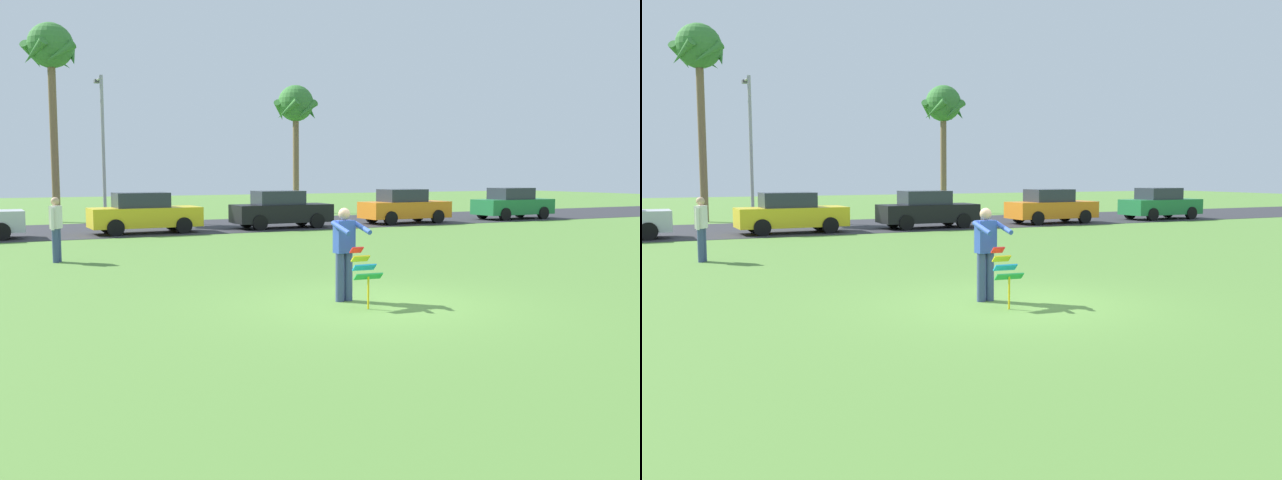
% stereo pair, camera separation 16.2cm
% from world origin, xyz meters
% --- Properties ---
extents(ground_plane, '(120.00, 120.00, 0.00)m').
position_xyz_m(ground_plane, '(0.00, 0.00, 0.00)').
color(ground_plane, '#568438').
extents(road_strip, '(120.00, 8.00, 0.01)m').
position_xyz_m(road_strip, '(0.00, 18.89, 0.01)').
color(road_strip, '#2D2D33').
rests_on(road_strip, ground).
extents(person_kite_flyer, '(0.56, 0.67, 1.73)m').
position_xyz_m(person_kite_flyer, '(-0.36, 0.46, 0.95)').
color(person_kite_flyer, '#384772').
rests_on(person_kite_flyer, ground).
extents(kite_held, '(0.52, 0.66, 1.05)m').
position_xyz_m(kite_held, '(-0.34, -0.22, 0.69)').
color(kite_held, red).
rests_on(kite_held, ground).
extents(parked_car_yellow, '(4.23, 1.90, 1.60)m').
position_xyz_m(parked_car_yellow, '(-0.58, 16.49, 0.77)').
color(parked_car_yellow, yellow).
rests_on(parked_car_yellow, ground).
extents(parked_car_black, '(4.21, 1.86, 1.60)m').
position_xyz_m(parked_car_black, '(5.23, 16.49, 0.77)').
color(parked_car_black, black).
rests_on(parked_car_black, ground).
extents(parked_car_orange, '(4.21, 1.86, 1.60)m').
position_xyz_m(parked_car_orange, '(11.52, 16.49, 0.77)').
color(parked_car_orange, orange).
rests_on(parked_car_orange, ground).
extents(parked_car_green, '(4.26, 1.96, 1.60)m').
position_xyz_m(parked_car_green, '(18.12, 16.49, 0.77)').
color(parked_car_green, '#1E7238').
rests_on(parked_car_green, ground).
extents(palm_tree_right_near, '(2.58, 2.71, 9.38)m').
position_xyz_m(palm_tree_right_near, '(-3.02, 24.57, 7.89)').
color(palm_tree_right_near, brown).
rests_on(palm_tree_right_near, ground).
extents(palm_tree_centre_far, '(2.58, 2.71, 7.48)m').
position_xyz_m(palm_tree_centre_far, '(10.56, 26.63, 6.14)').
color(palm_tree_centre_far, brown).
rests_on(palm_tree_centre_far, ground).
extents(streetlight_pole, '(0.24, 1.65, 7.00)m').
position_xyz_m(streetlight_pole, '(-0.89, 23.98, 4.00)').
color(streetlight_pole, '#9E9EA3').
rests_on(streetlight_pole, ground).
extents(person_walker_near, '(0.36, 0.52, 1.73)m').
position_xyz_m(person_walker_near, '(-4.55, 8.74, 0.93)').
color(person_walker_near, '#384772').
rests_on(person_walker_near, ground).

